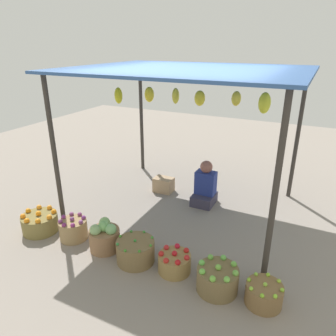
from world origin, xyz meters
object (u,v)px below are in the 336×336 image
basket_red_apples (174,262)px  basket_oranges (40,222)px  wooden_crate_near_vendor (164,185)px  vendor_person (205,187)px  basket_purple_onions (73,229)px  basket_limes (264,294)px  basket_green_chilies (136,251)px  basket_cabbages (105,237)px  basket_green_apples (217,279)px

basket_red_apples → basket_oranges: bearing=-177.9°
wooden_crate_near_vendor → basket_oranges: bearing=-117.4°
vendor_person → basket_purple_onions: vendor_person is taller
vendor_person → wooden_crate_near_vendor: (-0.85, 0.10, -0.16)m
vendor_person → basket_oranges: 2.69m
basket_red_apples → basket_limes: (1.08, -0.05, -0.00)m
basket_green_chilies → basket_purple_onions: bearing=177.8°
basket_cabbages → basket_limes: bearing=-1.0°
basket_red_apples → wooden_crate_near_vendor: 2.23m
basket_oranges → basket_green_apples: basket_green_apples is taller
vendor_person → basket_green_chilies: (-0.25, -1.87, -0.15)m
basket_green_chilies → basket_red_apples: basket_green_chilies is taller
basket_oranges → vendor_person: bearing=45.2°
basket_red_apples → basket_limes: 1.08m
basket_purple_onions → wooden_crate_near_vendor: (0.47, 1.93, -0.02)m
basket_green_chilies → basket_green_apples: 1.10m
basket_cabbages → wooden_crate_near_vendor: bearing=92.7°
basket_limes → basket_purple_onions: bearing=179.0°
basket_cabbages → wooden_crate_near_vendor: basket_cabbages is taller
basket_oranges → basket_purple_onions: bearing=7.3°
basket_purple_onions → basket_green_chilies: basket_purple_onions is taller
basket_limes → basket_oranges: bearing=-179.5°
vendor_person → basket_oranges: bearing=-134.8°
basket_red_apples → basket_limes: bearing=-2.7°
basket_oranges → wooden_crate_near_vendor: basket_oranges is taller
basket_cabbages → basket_limes: 2.12m
basket_green_chilies → basket_limes: size_ratio=1.24×
basket_red_apples → basket_limes: size_ratio=1.03×
basket_purple_onions → basket_limes: bearing=-1.0°
basket_limes → vendor_person: bearing=125.8°
basket_cabbages → basket_green_apples: bearing=-2.2°
basket_cabbages → basket_red_apples: basket_cabbages is taller
basket_oranges → basket_cabbages: size_ratio=1.20×
basket_cabbages → vendor_person: bearing=67.4°
vendor_person → wooden_crate_near_vendor: 0.87m
basket_green_chilies → basket_green_apples: basket_green_apples is taller
wooden_crate_near_vendor → basket_green_chilies: bearing=-73.1°
basket_limes → wooden_crate_near_vendor: 2.96m
basket_oranges → basket_green_apples: 2.73m
vendor_person → wooden_crate_near_vendor: size_ratio=2.21×
basket_oranges → basket_green_chilies: basket_oranges is taller
basket_limes → wooden_crate_near_vendor: (-2.20, 1.97, 0.01)m
basket_green_chilies → basket_oranges: bearing=-178.8°
basket_limes → basket_red_apples: bearing=177.3°
basket_green_apples → basket_limes: (0.51, 0.02, -0.03)m
vendor_person → basket_purple_onions: (-1.32, -1.83, -0.15)m
basket_cabbages → basket_red_apples: bearing=0.7°
basket_cabbages → basket_red_apples: 1.04m
basket_purple_onions → basket_green_apples: 2.16m
basket_oranges → basket_red_apples: bearing=2.1°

